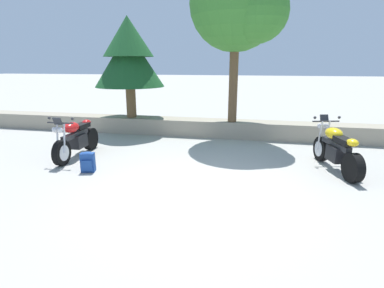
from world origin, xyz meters
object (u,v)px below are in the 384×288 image
(motorcycle_red_near_left, at_px, (76,139))
(rider_backpack, at_px, (88,162))
(pine_tree_far_left, at_px, (129,54))
(leafy_tree_mid_left, at_px, (240,6))
(motorcycle_yellow_centre, at_px, (336,150))

(motorcycle_red_near_left, xyz_separation_m, rider_backpack, (0.89, -0.98, -0.24))
(rider_backpack, height_order, pine_tree_far_left, pine_tree_far_left)
(motorcycle_red_near_left, bearing_deg, leafy_tree_mid_left, 36.13)
(motorcycle_yellow_centre, bearing_deg, pine_tree_far_left, 156.09)
(pine_tree_far_left, bearing_deg, rider_backpack, -81.12)
(motorcycle_yellow_centre, height_order, leafy_tree_mid_left, leafy_tree_mid_left)
(motorcycle_red_near_left, height_order, rider_backpack, motorcycle_red_near_left)
(motorcycle_yellow_centre, bearing_deg, rider_backpack, -166.54)
(motorcycle_red_near_left, relative_size, leafy_tree_mid_left, 0.42)
(motorcycle_red_near_left, xyz_separation_m, pine_tree_far_left, (0.26, 3.06, 2.23))
(motorcycle_red_near_left, xyz_separation_m, motorcycle_yellow_centre, (6.40, 0.34, 0.00))
(pine_tree_far_left, bearing_deg, motorcycle_yellow_centre, -23.91)
(motorcycle_red_near_left, distance_m, rider_backpack, 1.35)
(motorcycle_yellow_centre, height_order, rider_backpack, motorcycle_yellow_centre)
(motorcycle_red_near_left, distance_m, motorcycle_yellow_centre, 6.41)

